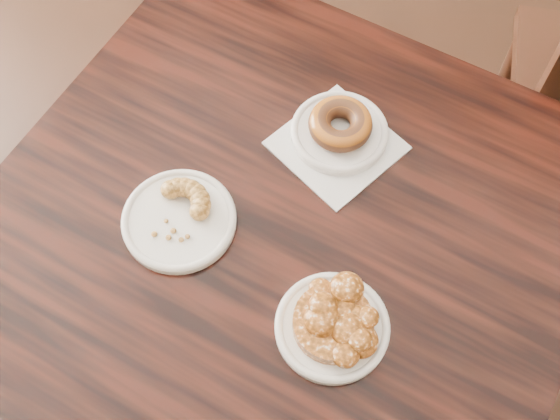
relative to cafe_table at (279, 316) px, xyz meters
The scene contains 9 objects.
floor 0.41m from the cafe_table, 95.59° to the left, with size 5.00×5.00×0.00m, color black.
cafe_table is the anchor object (origin of this frame).
napkin 0.42m from the cafe_table, 88.14° to the left, with size 0.17×0.17×0.00m, color silver.
plate_donut 0.43m from the cafe_table, 89.98° to the left, with size 0.16×0.16×0.01m, color silver.
plate_cruller 0.41m from the cafe_table, 158.96° to the right, with size 0.17×0.17×0.01m, color silver.
plate_fritter 0.41m from the cafe_table, 34.13° to the right, with size 0.16×0.16×0.01m, color white.
glazed_donut 0.46m from the cafe_table, 89.98° to the left, with size 0.10×0.10×0.04m, color brown.
apple_fritter 0.44m from the cafe_table, 34.13° to the right, with size 0.16×0.16×0.04m, color #472307, non-canonical shape.
cruller_fragment 0.43m from the cafe_table, 158.96° to the right, with size 0.10×0.10×0.03m, color #5D3A12, non-canonical shape.
Camera 1 is at (0.23, -0.55, 1.70)m, focal length 45.00 mm.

